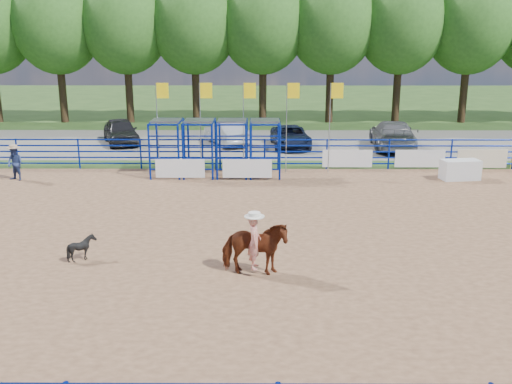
% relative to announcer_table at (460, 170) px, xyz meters
% --- Properties ---
extents(ground, '(120.00, 120.00, 0.00)m').
position_rel_announcer_table_xyz_m(ground, '(-8.76, -7.93, -0.47)').
color(ground, '#375622').
rests_on(ground, ground).
extents(arena_dirt, '(30.00, 20.00, 0.02)m').
position_rel_announcer_table_xyz_m(arena_dirt, '(-8.76, -7.93, -0.46)').
color(arena_dirt, '#946A4A').
rests_on(arena_dirt, ground).
extents(gravel_strip, '(40.00, 10.00, 0.01)m').
position_rel_announcer_table_xyz_m(gravel_strip, '(-8.76, 9.07, -0.46)').
color(gravel_strip, slate).
rests_on(gravel_strip, ground).
extents(announcer_table, '(1.77, 1.02, 0.89)m').
position_rel_announcer_table_xyz_m(announcer_table, '(0.00, 0.00, 0.00)').
color(announcer_table, silver).
rests_on(announcer_table, arena_dirt).
extents(horse_and_rider, '(1.84, 0.93, 2.49)m').
position_rel_announcer_table_xyz_m(horse_and_rider, '(-9.15, -10.71, 0.43)').
color(horse_and_rider, maroon).
rests_on(horse_and_rider, arena_dirt).
extents(calf, '(0.77, 0.71, 0.76)m').
position_rel_announcer_table_xyz_m(calf, '(-14.09, -9.71, -0.07)').
color(calf, black).
rests_on(calf, arena_dirt).
extents(spectator_cowboy, '(0.90, 0.81, 1.57)m').
position_rel_announcer_table_xyz_m(spectator_cowboy, '(-19.88, -0.27, 0.35)').
color(spectator_cowboy, navy).
rests_on(spectator_cowboy, arena_dirt).
extents(car_a, '(3.22, 4.74, 1.50)m').
position_rel_announcer_table_xyz_m(car_a, '(-17.34, 8.94, 0.29)').
color(car_a, black).
rests_on(car_a, gravel_strip).
extents(car_b, '(3.02, 4.42, 1.38)m').
position_rel_announcer_table_xyz_m(car_b, '(-11.00, 8.68, 0.23)').
color(car_b, '#93969B').
rests_on(car_b, gravel_strip).
extents(car_c, '(2.36, 4.57, 1.23)m').
position_rel_announcer_table_xyz_m(car_c, '(-7.20, 7.83, 0.16)').
color(car_c, black).
rests_on(car_c, gravel_strip).
extents(car_d, '(2.79, 5.75, 1.61)m').
position_rel_announcer_table_xyz_m(car_d, '(-1.38, 7.40, 0.35)').
color(car_d, '#5E5D60').
rests_on(car_d, gravel_strip).
extents(perimeter_fence, '(30.10, 20.10, 1.50)m').
position_rel_announcer_table_xyz_m(perimeter_fence, '(-8.76, -7.93, 0.28)').
color(perimeter_fence, '#071F97').
rests_on(perimeter_fence, ground).
extents(chute_assembly, '(19.32, 2.41, 4.20)m').
position_rel_announcer_table_xyz_m(chute_assembly, '(-10.66, 0.91, 0.79)').
color(chute_assembly, '#071F97').
rests_on(chute_assembly, ground).
extents(treeline, '(56.40, 6.40, 11.24)m').
position_rel_announcer_table_xyz_m(treeline, '(-8.76, 18.07, 7.07)').
color(treeline, '#3F2B19').
rests_on(treeline, ground).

